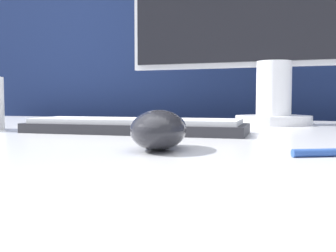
{
  "coord_description": "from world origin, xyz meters",
  "views": [
    {
      "loc": [
        0.12,
        -0.61,
        0.81
      ],
      "look_at": [
        -0.03,
        -0.17,
        0.78
      ],
      "focal_mm": 42.0,
      "sensor_mm": 36.0,
      "label": 1
    }
  ],
  "objects": [
    {
      "name": "computer_mouse_near",
      "position": [
        -0.03,
        -0.2,
        0.78
      ],
      "size": [
        0.08,
        0.11,
        0.04
      ],
      "rotation": [
        0.0,
        0.0,
        0.16
      ],
      "color": "#232328",
      "rests_on": "desk"
    },
    {
      "name": "keyboard",
      "position": [
        -0.14,
        -0.01,
        0.77
      ],
      "size": [
        0.38,
        0.14,
        0.02
      ],
      "rotation": [
        0.0,
        0.0,
        0.05
      ],
      "color": "#28282D",
      "rests_on": "desk"
    },
    {
      "name": "partition_panel",
      "position": [
        0.0,
        0.64,
        0.65
      ],
      "size": [
        5.0,
        0.03,
        1.29
      ],
      "color": "navy",
      "rests_on": "ground_plane"
    }
  ]
}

